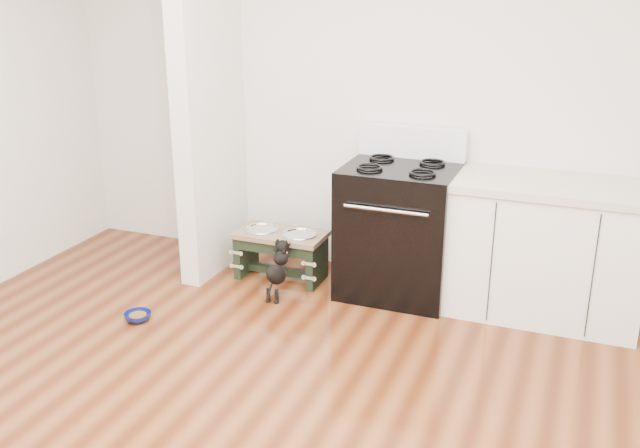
# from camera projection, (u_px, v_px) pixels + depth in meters

# --- Properties ---
(room_shell) EXTENTS (5.00, 5.00, 5.00)m
(room_shell) POSITION_uv_depth(u_px,v_px,m) (198.00, 120.00, 2.76)
(room_shell) COLOR silver
(room_shell) RESTS_ON ground
(partition_wall) EXTENTS (0.15, 0.80, 2.70)m
(partition_wall) POSITION_uv_depth(u_px,v_px,m) (209.00, 92.00, 5.09)
(partition_wall) COLOR silver
(partition_wall) RESTS_ON ground
(oven_range) EXTENTS (0.76, 0.69, 1.14)m
(oven_range) POSITION_uv_depth(u_px,v_px,m) (399.00, 228.00, 4.95)
(oven_range) COLOR black
(oven_range) RESTS_ON ground
(cabinet_run) EXTENTS (1.24, 0.64, 0.91)m
(cabinet_run) POSITION_uv_depth(u_px,v_px,m) (545.00, 250.00, 4.63)
(cabinet_run) COLOR white
(cabinet_run) RESTS_ON ground
(dog_feeder) EXTENTS (0.66, 0.35, 0.38)m
(dog_feeder) POSITION_uv_depth(u_px,v_px,m) (281.00, 246.00, 5.24)
(dog_feeder) COLOR black
(dog_feeder) RESTS_ON ground
(puppy) EXTENTS (0.12, 0.34, 0.40)m
(puppy) POSITION_uv_depth(u_px,v_px,m) (278.00, 268.00, 4.94)
(puppy) COLOR black
(puppy) RESTS_ON ground
(floor_bowl) EXTENTS (0.22, 0.22, 0.06)m
(floor_bowl) POSITION_uv_depth(u_px,v_px,m) (138.00, 317.00, 4.66)
(floor_bowl) COLOR #0C1557
(floor_bowl) RESTS_ON ground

